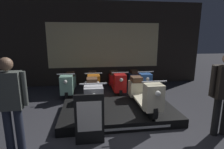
{
  "coord_description": "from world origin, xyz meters",
  "views": [
    {
      "loc": [
        -0.66,
        -2.64,
        1.91
      ],
      "look_at": [
        0.02,
        2.21,
        0.82
      ],
      "focal_mm": 28.0,
      "sensor_mm": 36.0,
      "label": 1
    }
  ],
  "objects_px": {
    "scooter_backrow_0": "(69,83)",
    "scooter_backrow_2": "(117,82)",
    "scooter_backrow_3": "(139,81)",
    "person_left_browsing": "(10,100)",
    "price_sign_board": "(90,120)",
    "scooter_backrow_1": "(93,83)",
    "scooter_display_left": "(93,95)",
    "scooter_display_right": "(143,93)"
  },
  "relations": [
    {
      "from": "scooter_backrow_0",
      "to": "scooter_backrow_2",
      "type": "distance_m",
      "value": 1.63
    },
    {
      "from": "scooter_backrow_3",
      "to": "person_left_browsing",
      "type": "height_order",
      "value": "person_left_browsing"
    },
    {
      "from": "price_sign_board",
      "to": "person_left_browsing",
      "type": "bearing_deg",
      "value": -178.26
    },
    {
      "from": "scooter_backrow_1",
      "to": "person_left_browsing",
      "type": "bearing_deg",
      "value": -114.81
    },
    {
      "from": "scooter_backrow_0",
      "to": "scooter_backrow_1",
      "type": "relative_size",
      "value": 1.0
    },
    {
      "from": "scooter_backrow_1",
      "to": "scooter_backrow_3",
      "type": "bearing_deg",
      "value": 0.0
    },
    {
      "from": "scooter_backrow_2",
      "to": "scooter_backrow_3",
      "type": "distance_m",
      "value": 0.81
    },
    {
      "from": "scooter_backrow_2",
      "to": "scooter_backrow_3",
      "type": "height_order",
      "value": "same"
    },
    {
      "from": "scooter_backrow_0",
      "to": "scooter_backrow_2",
      "type": "xyz_separation_m",
      "value": [
        1.63,
        0.0,
        0.0
      ]
    },
    {
      "from": "scooter_display_left",
      "to": "price_sign_board",
      "type": "xyz_separation_m",
      "value": [
        -0.09,
        -1.06,
        -0.07
      ]
    },
    {
      "from": "scooter_display_left",
      "to": "scooter_backrow_3",
      "type": "bearing_deg",
      "value": 48.53
    },
    {
      "from": "scooter_backrow_1",
      "to": "person_left_browsing",
      "type": "xyz_separation_m",
      "value": [
        -1.4,
        -3.02,
        0.58
      ]
    },
    {
      "from": "scooter_display_right",
      "to": "scooter_backrow_0",
      "type": "relative_size",
      "value": 1.0
    },
    {
      "from": "scooter_backrow_1",
      "to": "scooter_backrow_3",
      "type": "distance_m",
      "value": 1.63
    },
    {
      "from": "scooter_backrow_1",
      "to": "scooter_backrow_2",
      "type": "distance_m",
      "value": 0.81
    },
    {
      "from": "scooter_display_left",
      "to": "price_sign_board",
      "type": "height_order",
      "value": "scooter_display_left"
    },
    {
      "from": "scooter_display_right",
      "to": "scooter_backrow_0",
      "type": "bearing_deg",
      "value": 135.8
    },
    {
      "from": "scooter_display_left",
      "to": "scooter_backrow_0",
      "type": "xyz_separation_m",
      "value": [
        -0.75,
        1.92,
        -0.2
      ]
    },
    {
      "from": "scooter_backrow_1",
      "to": "person_left_browsing",
      "type": "relative_size",
      "value": 1.1
    },
    {
      "from": "scooter_backrow_0",
      "to": "price_sign_board",
      "type": "relative_size",
      "value": 1.88
    },
    {
      "from": "scooter_display_right",
      "to": "scooter_backrow_2",
      "type": "height_order",
      "value": "scooter_display_right"
    },
    {
      "from": "scooter_backrow_0",
      "to": "price_sign_board",
      "type": "height_order",
      "value": "price_sign_board"
    },
    {
      "from": "scooter_display_right",
      "to": "person_left_browsing",
      "type": "xyz_separation_m",
      "value": [
        -2.55,
        -1.1,
        0.37
      ]
    },
    {
      "from": "person_left_browsing",
      "to": "price_sign_board",
      "type": "bearing_deg",
      "value": 1.74
    },
    {
      "from": "price_sign_board",
      "to": "scooter_display_right",
      "type": "bearing_deg",
      "value": 39.02
    },
    {
      "from": "scooter_backrow_3",
      "to": "scooter_backrow_1",
      "type": "bearing_deg",
      "value": 180.0
    },
    {
      "from": "scooter_display_left",
      "to": "scooter_backrow_1",
      "type": "bearing_deg",
      "value": 88.02
    },
    {
      "from": "scooter_backrow_2",
      "to": "person_left_browsing",
      "type": "bearing_deg",
      "value": -126.2
    },
    {
      "from": "scooter_backrow_0",
      "to": "scooter_backrow_1",
      "type": "height_order",
      "value": "same"
    },
    {
      "from": "scooter_display_left",
      "to": "scooter_backrow_1",
      "type": "xyz_separation_m",
      "value": [
        0.07,
        1.92,
        -0.2
      ]
    },
    {
      "from": "scooter_display_left",
      "to": "scooter_backrow_2",
      "type": "height_order",
      "value": "scooter_display_left"
    },
    {
      "from": "scooter_backrow_2",
      "to": "scooter_display_left",
      "type": "bearing_deg",
      "value": -114.66
    },
    {
      "from": "scooter_display_right",
      "to": "scooter_backrow_1",
      "type": "bearing_deg",
      "value": 121.12
    },
    {
      "from": "scooter_display_right",
      "to": "person_left_browsing",
      "type": "distance_m",
      "value": 2.8
    },
    {
      "from": "scooter_display_right",
      "to": "scooter_backrow_1",
      "type": "relative_size",
      "value": 1.0
    },
    {
      "from": "scooter_display_left",
      "to": "scooter_backrow_0",
      "type": "height_order",
      "value": "scooter_display_left"
    },
    {
      "from": "scooter_backrow_2",
      "to": "scooter_backrow_0",
      "type": "bearing_deg",
      "value": 180.0
    },
    {
      "from": "scooter_display_right",
      "to": "price_sign_board",
      "type": "xyz_separation_m",
      "value": [
        -1.31,
        -1.06,
        -0.07
      ]
    },
    {
      "from": "scooter_display_right",
      "to": "person_left_browsing",
      "type": "height_order",
      "value": "person_left_browsing"
    },
    {
      "from": "scooter_display_right",
      "to": "scooter_backrow_0",
      "type": "distance_m",
      "value": 2.75
    },
    {
      "from": "scooter_display_left",
      "to": "scooter_backrow_1",
      "type": "distance_m",
      "value": 1.93
    },
    {
      "from": "scooter_backrow_3",
      "to": "scooter_backrow_0",
      "type": "bearing_deg",
      "value": 180.0
    }
  ]
}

